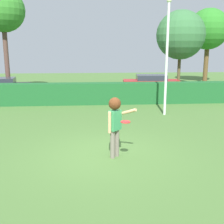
{
  "coord_description": "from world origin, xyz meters",
  "views": [
    {
      "loc": [
        -0.44,
        -8.08,
        3.15
      ],
      "look_at": [
        0.26,
        0.8,
        1.15
      ],
      "focal_mm": 45.17,
      "sensor_mm": 36.0,
      "label": 1
    }
  ],
  "objects_px": {
    "willow_tree": "(208,29)",
    "frisbee": "(125,122)",
    "person": "(115,119)",
    "parked_car_red": "(151,82)",
    "birch_tree": "(181,35)",
    "lamppost": "(167,52)",
    "oak_tree": "(3,11)"
  },
  "relations": [
    {
      "from": "willow_tree",
      "to": "frisbee",
      "type": "bearing_deg",
      "value": -118.04
    },
    {
      "from": "willow_tree",
      "to": "oak_tree",
      "type": "height_order",
      "value": "oak_tree"
    },
    {
      "from": "parked_car_red",
      "to": "willow_tree",
      "type": "xyz_separation_m",
      "value": [
        6.24,
        4.95,
        4.19
      ]
    },
    {
      "from": "birch_tree",
      "to": "person",
      "type": "bearing_deg",
      "value": -113.82
    },
    {
      "from": "person",
      "to": "oak_tree",
      "type": "height_order",
      "value": "oak_tree"
    },
    {
      "from": "frisbee",
      "to": "parked_car_red",
      "type": "height_order",
      "value": "frisbee"
    },
    {
      "from": "frisbee",
      "to": "parked_car_red",
      "type": "distance_m",
      "value": 14.21
    },
    {
      "from": "person",
      "to": "lamppost",
      "type": "height_order",
      "value": "lamppost"
    },
    {
      "from": "person",
      "to": "birch_tree",
      "type": "height_order",
      "value": "birch_tree"
    },
    {
      "from": "person",
      "to": "frisbee",
      "type": "distance_m",
      "value": 0.67
    },
    {
      "from": "lamppost",
      "to": "willow_tree",
      "type": "height_order",
      "value": "willow_tree"
    },
    {
      "from": "lamppost",
      "to": "willow_tree",
      "type": "xyz_separation_m",
      "value": [
        7.25,
        12.7,
        1.86
      ]
    },
    {
      "from": "birch_tree",
      "to": "parked_car_red",
      "type": "bearing_deg",
      "value": -143.57
    },
    {
      "from": "parked_car_red",
      "to": "birch_tree",
      "type": "height_order",
      "value": "birch_tree"
    },
    {
      "from": "person",
      "to": "oak_tree",
      "type": "distance_m",
      "value": 15.17
    },
    {
      "from": "frisbee",
      "to": "birch_tree",
      "type": "distance_m",
      "value": 17.27
    },
    {
      "from": "willow_tree",
      "to": "birch_tree",
      "type": "relative_size",
      "value": 1.09
    },
    {
      "from": "frisbee",
      "to": "willow_tree",
      "type": "relative_size",
      "value": 0.04
    },
    {
      "from": "willow_tree",
      "to": "person",
      "type": "bearing_deg",
      "value": -119.41
    },
    {
      "from": "person",
      "to": "birch_tree",
      "type": "bearing_deg",
      "value": 66.18
    },
    {
      "from": "person",
      "to": "willow_tree",
      "type": "height_order",
      "value": "willow_tree"
    },
    {
      "from": "oak_tree",
      "to": "birch_tree",
      "type": "relative_size",
      "value": 1.17
    },
    {
      "from": "person",
      "to": "frisbee",
      "type": "xyz_separation_m",
      "value": [
        0.23,
        -0.63,
        0.08
      ]
    },
    {
      "from": "birch_tree",
      "to": "oak_tree",
      "type": "bearing_deg",
      "value": -170.55
    },
    {
      "from": "parked_car_red",
      "to": "oak_tree",
      "type": "relative_size",
      "value": 0.6
    },
    {
      "from": "lamppost",
      "to": "birch_tree",
      "type": "height_order",
      "value": "birch_tree"
    },
    {
      "from": "person",
      "to": "parked_car_red",
      "type": "height_order",
      "value": "person"
    },
    {
      "from": "frisbee",
      "to": "person",
      "type": "bearing_deg",
      "value": 109.91
    },
    {
      "from": "parked_car_red",
      "to": "willow_tree",
      "type": "distance_m",
      "value": 9.0
    },
    {
      "from": "parked_car_red",
      "to": "birch_tree",
      "type": "xyz_separation_m",
      "value": [
        2.75,
        2.03,
        3.55
      ]
    },
    {
      "from": "willow_tree",
      "to": "parked_car_red",
      "type": "bearing_deg",
      "value": -141.6
    },
    {
      "from": "person",
      "to": "willow_tree",
      "type": "distance_m",
      "value": 21.03
    }
  ]
}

